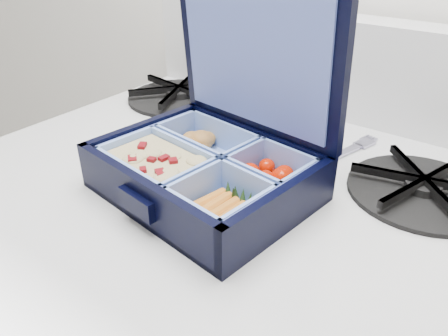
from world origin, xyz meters
The scene contains 4 objects.
bento_box centered at (0.67, 1.62, 1.01)m, with size 0.23×0.18×0.06m, color black, non-canonical shape.
burner_grate centered at (0.88, 1.78, 0.99)m, with size 0.17×0.17×0.02m, color black.
burner_grate_rear centered at (0.44, 1.83, 0.99)m, with size 0.18×0.18×0.02m, color black.
fork centered at (0.75, 1.78, 0.98)m, with size 0.02×0.17×0.01m, color #9995AD, non-canonical shape.
Camera 1 is at (0.95, 1.29, 1.26)m, focal length 35.00 mm.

